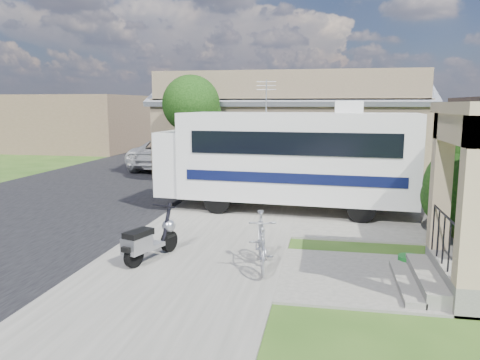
% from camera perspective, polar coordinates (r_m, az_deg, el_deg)
% --- Properties ---
extents(ground, '(120.00, 120.00, 0.00)m').
position_cam_1_polar(ground, '(10.68, 0.15, -9.11)').
color(ground, '#204011').
extents(street_slab, '(9.00, 80.00, 0.02)m').
position_cam_1_polar(street_slab, '(22.31, -14.24, 0.30)').
color(street_slab, black).
rests_on(street_slab, ground).
extents(sidewalk_slab, '(4.00, 80.00, 0.06)m').
position_cam_1_polar(sidewalk_slab, '(20.45, 2.52, -0.16)').
color(sidewalk_slab, '#5C5A52').
rests_on(sidewalk_slab, ground).
extents(driveway_slab, '(7.00, 6.00, 0.05)m').
position_cam_1_polar(driveway_slab, '(14.86, 9.07, -3.87)').
color(driveway_slab, '#5C5A52').
rests_on(driveway_slab, ground).
extents(walk_slab, '(4.00, 3.00, 0.05)m').
position_cam_1_polar(walk_slab, '(9.64, 17.18, -11.45)').
color(walk_slab, '#5C5A52').
rests_on(walk_slab, ground).
extents(warehouse, '(12.50, 8.40, 5.04)m').
position_cam_1_polar(warehouse, '(24.05, 6.28, 5.90)').
color(warehouse, brown).
rests_on(warehouse, ground).
extents(distant_bldg_far, '(10.00, 8.00, 4.00)m').
position_cam_1_polar(distant_bldg_far, '(37.14, -19.97, 6.57)').
color(distant_bldg_far, brown).
rests_on(distant_bldg_far, ground).
extents(distant_bldg_near, '(8.00, 7.00, 3.20)m').
position_cam_1_polar(distant_bldg_near, '(47.12, -10.36, 6.93)').
color(distant_bldg_near, brown).
rests_on(distant_bldg_near, ground).
extents(street_tree_a, '(2.44, 2.40, 4.58)m').
position_cam_1_polar(street_tree_a, '(19.82, -5.65, 8.85)').
color(street_tree_a, '#2E2114').
rests_on(street_tree_a, ground).
extents(street_tree_b, '(2.44, 2.40, 4.73)m').
position_cam_1_polar(street_tree_b, '(29.55, -0.15, 9.28)').
color(street_tree_b, '#2E2114').
rests_on(street_tree_b, ground).
extents(street_tree_c, '(2.44, 2.40, 4.42)m').
position_cam_1_polar(street_tree_c, '(38.43, 2.40, 8.83)').
color(street_tree_c, '#2E2114').
rests_on(street_tree_c, ground).
extents(motorhome, '(8.08, 3.04, 4.06)m').
position_cam_1_polar(motorhome, '(14.75, 5.87, 2.88)').
color(motorhome, silver).
rests_on(motorhome, ground).
extents(shrub, '(2.34, 2.23, 2.87)m').
position_cam_1_polar(shrub, '(12.71, 26.36, -0.30)').
color(shrub, '#2E2114').
rests_on(shrub, ground).
extents(scooter, '(0.83, 1.67, 1.12)m').
position_cam_1_polar(scooter, '(10.19, -11.10, -7.27)').
color(scooter, black).
rests_on(scooter, ground).
extents(bicycle, '(0.87, 1.93, 1.12)m').
position_cam_1_polar(bicycle, '(9.60, 2.60, -7.76)').
color(bicycle, '#A1A2A9').
rests_on(bicycle, ground).
extents(pickup_truck, '(3.13, 6.01, 1.62)m').
position_cam_1_polar(pickup_truck, '(25.01, -8.33, 3.27)').
color(pickup_truck, silver).
rests_on(pickup_truck, ground).
extents(van, '(2.64, 5.72, 1.62)m').
position_cam_1_polar(van, '(30.80, -5.57, 4.43)').
color(van, silver).
rests_on(van, ground).
extents(garden_hose, '(0.46, 0.46, 0.21)m').
position_cam_1_polar(garden_hose, '(10.51, 19.92, -9.41)').
color(garden_hose, '#125B1C').
rests_on(garden_hose, ground).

